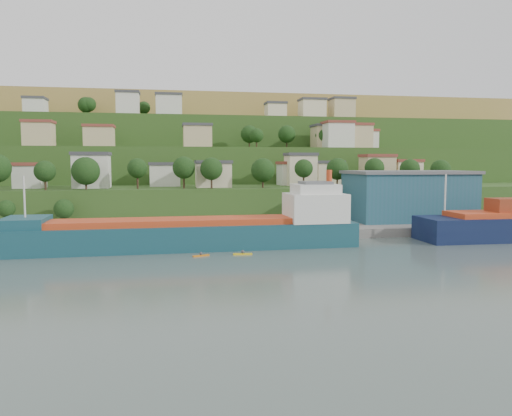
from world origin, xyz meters
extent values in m
plane|color=#4D5E57|center=(0.00, 0.00, 0.00)|extent=(500.00, 500.00, 0.00)
cube|color=slate|center=(20.00, 28.00, 0.00)|extent=(220.00, 26.00, 4.00)
cube|color=#284719|center=(0.00, 56.00, 0.00)|extent=(260.00, 32.00, 20.00)
cube|color=#284719|center=(0.00, 86.00, 0.00)|extent=(280.00, 32.00, 44.00)
cube|color=#284719|center=(0.00, 116.00, 0.00)|extent=(300.00, 32.00, 70.00)
cube|color=olive|center=(0.00, 190.00, 0.00)|extent=(360.00, 120.00, 96.00)
cube|color=silver|center=(-49.29, 55.05, 13.03)|extent=(7.20, 8.15, 6.06)
cube|color=brown|center=(-49.29, 55.05, 16.51)|extent=(7.80, 8.75, 0.90)
cube|color=silver|center=(-32.73, 52.34, 14.44)|extent=(9.37, 8.04, 8.87)
cube|color=#3F3F44|center=(-32.73, 52.34, 19.32)|extent=(9.97, 8.64, 0.90)
cube|color=silver|center=(-13.12, 61.35, 13.07)|extent=(8.69, 8.82, 6.15)
cube|color=#3F3F44|center=(-13.12, 61.35, 16.60)|extent=(9.29, 9.42, 0.90)
cube|color=beige|center=(0.28, 50.80, 13.33)|extent=(9.66, 7.08, 6.65)
cube|color=#3F3F44|center=(0.28, 50.80, 17.10)|extent=(10.26, 7.68, 0.90)
cube|color=silver|center=(26.38, 61.37, 13.21)|extent=(9.43, 8.24, 6.42)
cube|color=brown|center=(26.38, 61.37, 16.87)|extent=(10.03, 8.84, 0.90)
cube|color=beige|center=(27.33, 57.31, 14.50)|extent=(8.56, 7.32, 9.00)
cube|color=#3F3F44|center=(27.33, 57.31, 19.45)|extent=(9.16, 7.92, 0.90)
cube|color=beige|center=(36.21, 58.09, 13.33)|extent=(8.20, 7.17, 6.67)
cube|color=#3F3F44|center=(36.21, 58.09, 17.12)|extent=(8.80, 7.77, 0.90)
cube|color=#CAB282|center=(52.73, 58.98, 14.35)|extent=(9.27, 7.74, 8.70)
cube|color=brown|center=(52.73, 58.98, 19.15)|extent=(9.87, 8.34, 0.90)
cube|color=beige|center=(62.73, 59.83, 13.57)|extent=(8.45, 7.67, 7.15)
cube|color=brown|center=(62.73, 59.83, 17.60)|extent=(9.05, 8.27, 0.90)
cube|color=#CAB282|center=(-53.51, 84.47, 25.91)|extent=(8.95, 7.43, 7.82)
cube|color=brown|center=(-53.51, 84.47, 30.27)|extent=(9.55, 8.03, 0.90)
cube|color=#CAB282|center=(-34.83, 86.59, 25.39)|extent=(9.55, 7.66, 6.78)
cube|color=brown|center=(-34.83, 86.59, 29.23)|extent=(10.15, 8.26, 0.90)
cube|color=#CAB282|center=(-2.16, 83.01, 25.66)|extent=(9.44, 7.71, 7.33)
cube|color=#3F3F44|center=(-2.16, 83.01, 29.78)|extent=(10.04, 8.31, 0.90)
cube|color=#CAB282|center=(46.25, 91.37, 26.17)|extent=(9.41, 8.95, 8.34)
cube|color=#3F3F44|center=(46.25, 91.37, 30.79)|extent=(10.01, 9.55, 0.90)
cube|color=silver|center=(48.23, 83.75, 26.47)|extent=(9.73, 8.72, 8.94)
cube|color=brown|center=(48.23, 83.75, 31.39)|extent=(10.33, 9.32, 0.90)
cube|color=#CAB282|center=(56.61, 84.75, 26.15)|extent=(7.73, 8.68, 8.30)
cube|color=brown|center=(56.61, 84.75, 30.75)|extent=(8.33, 9.28, 0.90)
cube|color=silver|center=(61.57, 91.61, 25.33)|extent=(8.14, 8.96, 6.66)
cube|color=brown|center=(61.57, 91.61, 29.11)|extent=(8.74, 9.56, 0.90)
cube|color=silver|center=(-62.02, 117.04, 38.10)|extent=(7.56, 8.30, 6.21)
cube|color=#3F3F44|center=(-62.02, 117.04, 41.66)|extent=(8.16, 8.90, 0.90)
cube|color=silver|center=(-26.91, 110.43, 39.17)|extent=(8.44, 8.49, 8.35)
cube|color=#3F3F44|center=(-26.91, 110.43, 43.80)|extent=(9.04, 9.09, 0.90)
cube|color=silver|center=(-11.44, 110.90, 39.01)|extent=(9.93, 7.07, 8.01)
cube|color=#3F3F44|center=(-11.44, 110.90, 43.46)|extent=(10.53, 7.67, 0.90)
cube|color=beige|center=(32.21, 115.43, 38.06)|extent=(7.93, 7.49, 6.12)
cube|color=#3F3F44|center=(32.21, 115.43, 41.57)|extent=(8.53, 8.09, 0.90)
cube|color=beige|center=(48.20, 116.45, 39.04)|extent=(10.00, 8.73, 8.07)
cube|color=#3F3F44|center=(48.20, 116.45, 43.52)|extent=(10.60, 9.33, 0.90)
cube|color=#CAB282|center=(61.95, 118.12, 39.46)|extent=(9.39, 8.61, 8.93)
cube|color=#3F3F44|center=(61.95, 118.12, 44.38)|extent=(9.99, 9.21, 0.90)
cylinder|color=#382619|center=(-42.53, 42.49, 11.65)|extent=(0.50, 0.50, 3.29)
sphere|color=black|center=(-42.53, 42.49, 14.74)|extent=(5.27, 5.27, 5.27)
cylinder|color=#382619|center=(-32.91, 43.34, 11.40)|extent=(0.50, 0.50, 2.81)
sphere|color=black|center=(-32.91, 43.34, 14.77)|extent=(7.13, 7.13, 7.13)
cylinder|color=#382619|center=(-20.22, 45.51, 12.00)|extent=(0.50, 0.50, 4.01)
sphere|color=black|center=(-20.22, 45.51, 15.44)|extent=(5.20, 5.20, 5.20)
cylinder|color=#382619|center=(-8.13, 45.08, 11.97)|extent=(0.50, 0.50, 3.94)
sphere|color=black|center=(-8.13, 45.08, 15.57)|extent=(5.93, 5.93, 5.93)
cylinder|color=#382619|center=(-0.86, 43.71, 11.81)|extent=(0.50, 0.50, 3.61)
sphere|color=black|center=(-0.86, 43.71, 15.26)|extent=(6.01, 6.01, 6.01)
cylinder|color=#382619|center=(13.44, 45.56, 11.53)|extent=(0.50, 0.50, 3.05)
sphere|color=black|center=(13.44, 45.56, 14.85)|extent=(6.55, 6.55, 6.55)
cylinder|color=#382619|center=(24.67, 44.17, 11.96)|extent=(0.50, 0.50, 3.91)
sphere|color=black|center=(24.67, 44.17, 15.32)|extent=(5.11, 5.11, 5.11)
cylinder|color=#382619|center=(34.59, 44.64, 11.73)|extent=(0.50, 0.50, 3.46)
sphere|color=black|center=(34.59, 44.64, 15.14)|extent=(6.13, 6.13, 6.13)
cylinder|color=#382619|center=(45.14, 43.56, 11.97)|extent=(0.50, 0.50, 3.95)
sphere|color=black|center=(45.14, 43.56, 15.47)|extent=(5.53, 5.53, 5.53)
cylinder|color=#382619|center=(56.36, 44.50, 11.76)|extent=(0.50, 0.50, 3.52)
sphere|color=black|center=(56.36, 44.50, 15.10)|extent=(5.75, 5.75, 5.75)
cylinder|color=#382619|center=(65.04, 42.87, 11.66)|extent=(0.50, 0.50, 3.32)
sphere|color=black|center=(65.04, 42.87, 14.89)|extent=(5.72, 5.72, 5.72)
cylinder|color=#382619|center=(30.79, 89.53, 23.81)|extent=(0.50, 0.50, 3.62)
sphere|color=black|center=(30.79, 89.53, 27.37)|extent=(6.39, 6.39, 6.39)
cylinder|color=#382619|center=(-43.13, 122.85, 36.94)|extent=(0.50, 0.50, 3.87)
sphere|color=black|center=(-43.13, 122.85, 40.44)|extent=(5.71, 5.71, 5.71)
cylinder|color=#382619|center=(-21.37, 120.68, 36.45)|extent=(0.50, 0.50, 2.90)
sphere|color=black|center=(-21.37, 120.68, 39.30)|extent=(5.10, 5.10, 5.10)
cylinder|color=#382619|center=(52.54, 93.78, 23.92)|extent=(0.50, 0.50, 3.83)
sphere|color=black|center=(52.54, 93.78, 27.27)|extent=(5.23, 5.23, 5.23)
cylinder|color=#382619|center=(44.46, 88.73, 23.65)|extent=(0.50, 0.50, 3.31)
sphere|color=black|center=(44.46, 88.73, 26.97)|extent=(6.03, 6.03, 6.03)
cylinder|color=#382619|center=(17.41, 92.47, 23.83)|extent=(0.50, 0.50, 3.65)
sphere|color=black|center=(17.41, 92.47, 27.41)|extent=(6.38, 6.38, 6.38)
cylinder|color=#382619|center=(18.67, 84.55, 23.59)|extent=(0.50, 0.50, 3.18)
sphere|color=black|center=(18.67, 84.55, 26.54)|extent=(4.93, 4.93, 4.93)
cylinder|color=#382619|center=(-44.34, 123.17, 36.74)|extent=(0.50, 0.50, 3.48)
sphere|color=black|center=(-44.34, 123.17, 40.23)|extent=(6.35, 6.35, 6.35)
cube|color=#14434E|center=(-8.73, 8.28, 1.44)|extent=(67.41, 12.13, 6.72)
cube|color=#C13D19|center=(-10.65, 8.28, 5.37)|extent=(50.10, 9.80, 1.15)
cube|color=#14434E|center=(-38.49, 8.28, 5.76)|extent=(7.92, 10.73, 1.92)
cube|color=silver|center=(17.18, 8.28, 7.68)|extent=(11.74, 9.86, 5.76)
cube|color=silver|center=(17.18, 8.28, 11.52)|extent=(8.82, 7.88, 1.92)
cube|color=#595B5E|center=(17.18, 8.28, 12.77)|extent=(5.89, 5.89, 0.58)
cylinder|color=#C13D19|center=(20.06, 8.28, 13.92)|extent=(1.18, 1.18, 2.88)
cylinder|color=silver|center=(-38.49, 8.28, 10.56)|extent=(0.35, 0.35, 7.68)
cube|color=silver|center=(-35.61, 8.28, 3.65)|extent=(13.69, 11.16, 0.24)
cylinder|color=silver|center=(45.66, 7.63, 10.53)|extent=(0.36, 0.36, 7.76)
cube|color=#215363|center=(49.08, 31.00, 8.00)|extent=(30.14, 18.24, 12.00)
cube|color=#595B5E|center=(49.08, 31.00, 14.40)|extent=(31.15, 19.25, 0.80)
cube|color=silver|center=(-41.26, 17.61, 1.63)|extent=(4.42, 2.08, 0.85)
cube|color=orange|center=(-6.72, -0.40, 0.12)|extent=(3.10, 1.57, 0.23)
sphere|color=#3F3F44|center=(-6.72, -0.40, 0.50)|extent=(0.54, 0.54, 0.54)
cube|color=yellow|center=(0.90, -0.22, 0.13)|extent=(3.54, 0.92, 0.26)
sphere|color=#3F3F44|center=(0.90, -0.22, 0.57)|extent=(0.61, 0.61, 0.61)
camera|label=1|loc=(-12.50, -89.39, 16.61)|focal=35.00mm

